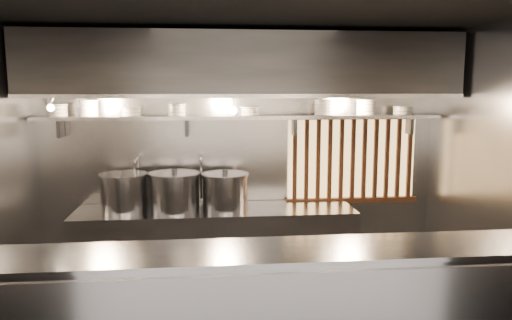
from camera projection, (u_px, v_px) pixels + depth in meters
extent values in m
plane|color=black|center=(253.00, 13.00, 4.03)|extent=(4.50, 4.50, 0.00)
plane|color=gray|center=(241.00, 158.00, 5.71)|extent=(4.50, 0.00, 4.50)
plane|color=gray|center=(503.00, 178.00, 4.46)|extent=(0.00, 3.00, 3.00)
cube|color=#98989D|center=(267.00, 251.00, 3.34)|extent=(4.50, 0.56, 0.03)
cube|color=#98989D|center=(216.00, 249.00, 5.45)|extent=(3.00, 0.70, 0.90)
cube|color=#98989D|center=(242.00, 117.00, 5.47)|extent=(4.40, 0.34, 0.04)
cube|color=#2D2D30|center=(243.00, 66.00, 5.17)|extent=(4.40, 0.80, 0.65)
cube|color=#98989D|center=(246.00, 96.00, 4.82)|extent=(4.40, 0.03, 0.04)
cube|color=#F3BC6D|center=(352.00, 158.00, 5.83)|extent=(1.50, 0.02, 0.92)
cube|color=brown|center=(354.00, 117.00, 5.71)|extent=(1.56, 0.06, 0.06)
cube|color=brown|center=(352.00, 200.00, 5.85)|extent=(1.56, 0.06, 0.06)
cube|color=brown|center=(295.00, 160.00, 5.71)|extent=(0.04, 0.04, 0.92)
cube|color=brown|center=(307.00, 160.00, 5.72)|extent=(0.04, 0.04, 0.92)
cube|color=brown|center=(318.00, 160.00, 5.74)|extent=(0.04, 0.04, 0.92)
cube|color=brown|center=(330.00, 159.00, 5.75)|extent=(0.04, 0.04, 0.92)
cube|color=brown|center=(341.00, 159.00, 5.76)|extent=(0.04, 0.04, 0.92)
cube|color=brown|center=(353.00, 159.00, 5.78)|extent=(0.04, 0.04, 0.92)
cube|color=brown|center=(364.00, 159.00, 5.79)|extent=(0.04, 0.04, 0.92)
cube|color=brown|center=(376.00, 159.00, 5.81)|extent=(0.04, 0.04, 0.92)
cube|color=brown|center=(387.00, 159.00, 5.82)|extent=(0.04, 0.04, 0.92)
cube|color=brown|center=(398.00, 158.00, 5.83)|extent=(0.04, 0.04, 0.92)
cube|color=brown|center=(409.00, 158.00, 5.85)|extent=(0.05, 0.04, 0.92)
cylinder|color=silver|center=(139.00, 179.00, 5.58)|extent=(0.03, 0.03, 0.48)
sphere|color=silver|center=(138.00, 158.00, 5.54)|extent=(0.04, 0.04, 0.04)
cylinder|color=silver|center=(136.00, 159.00, 5.41)|extent=(0.03, 0.26, 0.03)
sphere|color=silver|center=(135.00, 161.00, 5.29)|extent=(0.04, 0.04, 0.04)
cylinder|color=silver|center=(135.00, 168.00, 5.30)|extent=(0.03, 0.03, 0.14)
cylinder|color=silver|center=(201.00, 178.00, 5.65)|extent=(0.03, 0.03, 0.48)
sphere|color=silver|center=(201.00, 157.00, 5.61)|extent=(0.04, 0.04, 0.04)
cylinder|color=silver|center=(201.00, 158.00, 5.48)|extent=(0.03, 0.26, 0.03)
sphere|color=silver|center=(201.00, 160.00, 5.36)|extent=(0.04, 0.04, 0.04)
cylinder|color=silver|center=(201.00, 166.00, 5.37)|extent=(0.03, 0.03, 0.14)
cone|color=#98989D|center=(48.00, 101.00, 4.78)|extent=(0.25, 0.27, 0.20)
sphere|color=#FFE0B2|center=(51.00, 108.00, 4.77)|extent=(0.07, 0.07, 0.07)
cylinder|color=#2D2D30|center=(50.00, 93.00, 4.87)|extent=(0.02, 0.22, 0.02)
cylinder|color=#2D2D30|center=(233.00, 103.00, 5.31)|extent=(0.01, 0.01, 0.12)
sphere|color=#FFE0B2|center=(233.00, 110.00, 5.33)|extent=(0.09, 0.09, 0.09)
cylinder|color=#98989D|center=(124.00, 194.00, 5.27)|extent=(0.56, 0.56, 0.37)
cylinder|color=#98989D|center=(123.00, 175.00, 5.25)|extent=(0.60, 0.60, 0.03)
cylinder|color=#2D2D30|center=(123.00, 172.00, 5.24)|extent=(0.06, 0.06, 0.04)
cylinder|color=#98989D|center=(175.00, 193.00, 5.29)|extent=(0.52, 0.52, 0.38)
cylinder|color=#98989D|center=(174.00, 174.00, 5.26)|extent=(0.55, 0.55, 0.03)
cylinder|color=#2D2D30|center=(174.00, 171.00, 5.26)|extent=(0.06, 0.06, 0.04)
cylinder|color=#98989D|center=(225.00, 193.00, 5.35)|extent=(0.59, 0.59, 0.36)
cylinder|color=#98989D|center=(225.00, 175.00, 5.32)|extent=(0.63, 0.63, 0.03)
cylinder|color=#2D2D30|center=(225.00, 172.00, 5.32)|extent=(0.06, 0.06, 0.04)
cylinder|color=silver|center=(58.00, 114.00, 5.26)|extent=(0.19, 0.19, 0.03)
cylinder|color=silver|center=(58.00, 111.00, 5.26)|extent=(0.19, 0.19, 0.03)
cylinder|color=silver|center=(58.00, 107.00, 5.25)|extent=(0.19, 0.19, 0.03)
cylinder|color=silver|center=(58.00, 105.00, 5.25)|extent=(0.21, 0.21, 0.01)
cylinder|color=silver|center=(89.00, 114.00, 5.29)|extent=(0.19, 0.19, 0.03)
cylinder|color=silver|center=(89.00, 111.00, 5.29)|extent=(0.19, 0.19, 0.03)
cylinder|color=silver|center=(89.00, 107.00, 5.28)|extent=(0.19, 0.19, 0.03)
cylinder|color=silver|center=(89.00, 104.00, 5.28)|extent=(0.19, 0.19, 0.03)
cylinder|color=silver|center=(89.00, 101.00, 5.27)|extent=(0.21, 0.21, 0.01)
cylinder|color=silver|center=(131.00, 114.00, 5.34)|extent=(0.20, 0.20, 0.03)
cylinder|color=silver|center=(131.00, 111.00, 5.33)|extent=(0.20, 0.20, 0.03)
cylinder|color=silver|center=(131.00, 108.00, 5.33)|extent=(0.21, 0.21, 0.01)
cylinder|color=silver|center=(177.00, 114.00, 5.39)|extent=(0.18, 0.18, 0.03)
cylinder|color=silver|center=(177.00, 110.00, 5.38)|extent=(0.18, 0.18, 0.03)
cylinder|color=silver|center=(177.00, 107.00, 5.38)|extent=(0.18, 0.18, 0.03)
cylinder|color=silver|center=(177.00, 104.00, 5.37)|extent=(0.20, 0.20, 0.01)
cylinder|color=silver|center=(250.00, 113.00, 5.47)|extent=(0.20, 0.20, 0.03)
cylinder|color=silver|center=(250.00, 110.00, 5.46)|extent=(0.20, 0.20, 0.03)
cylinder|color=silver|center=(250.00, 107.00, 5.46)|extent=(0.22, 0.22, 0.01)
cylinder|color=silver|center=(325.00, 113.00, 5.55)|extent=(0.23, 0.23, 0.03)
cylinder|color=silver|center=(325.00, 110.00, 5.55)|extent=(0.23, 0.23, 0.03)
cylinder|color=silver|center=(325.00, 106.00, 5.54)|extent=(0.23, 0.23, 0.03)
cylinder|color=silver|center=(325.00, 103.00, 5.54)|extent=(0.23, 0.23, 0.03)
cylinder|color=silver|center=(325.00, 100.00, 5.53)|extent=(0.24, 0.24, 0.01)
cylinder|color=silver|center=(365.00, 113.00, 5.60)|extent=(0.20, 0.20, 0.03)
cylinder|color=silver|center=(365.00, 109.00, 5.60)|extent=(0.20, 0.20, 0.03)
cylinder|color=silver|center=(365.00, 106.00, 5.59)|extent=(0.20, 0.20, 0.03)
cylinder|color=silver|center=(365.00, 103.00, 5.58)|extent=(0.20, 0.20, 0.03)
cylinder|color=silver|center=(365.00, 100.00, 5.58)|extent=(0.21, 0.21, 0.01)
cylinder|color=silver|center=(403.00, 113.00, 5.64)|extent=(0.21, 0.21, 0.03)
cylinder|color=silver|center=(403.00, 109.00, 5.64)|extent=(0.21, 0.21, 0.03)
cylinder|color=silver|center=(403.00, 107.00, 5.64)|extent=(0.23, 0.23, 0.01)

